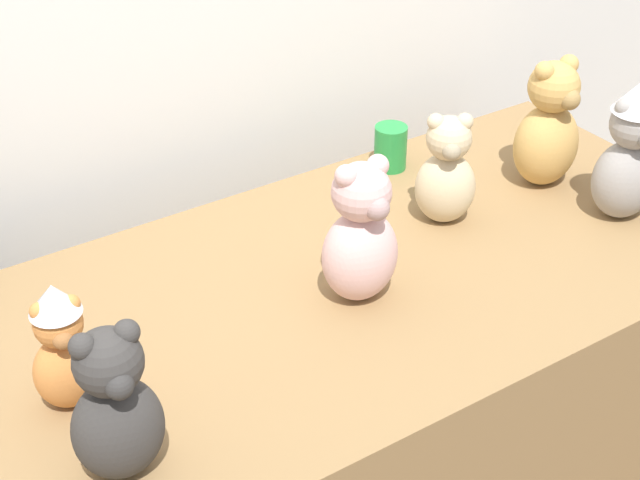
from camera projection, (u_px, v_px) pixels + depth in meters
name	position (u px, v px, depth m)	size (l,w,h in m)	color
display_table	(320.00, 422.00, 2.15)	(1.96, 0.85, 0.73)	olive
teddy_bear_sand	(446.00, 172.00, 2.11)	(0.17, 0.17, 0.26)	#CCB78E
teddy_bear_honey	(549.00, 127.00, 2.24)	(0.16, 0.15, 0.32)	tan
teddy_bear_ash	(630.00, 152.00, 2.11)	(0.18, 0.16, 0.33)	gray
teddy_bear_charcoal	(115.00, 408.00, 1.47)	(0.16, 0.14, 0.29)	#383533
teddy_bear_ginger	(63.00, 348.00, 1.61)	(0.13, 0.11, 0.25)	#D17F3D
teddy_bear_blush	(361.00, 236.00, 1.86)	(0.16, 0.14, 0.31)	beige
party_cup_green	(391.00, 147.00, 2.35)	(0.08, 0.08, 0.11)	#238C3D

